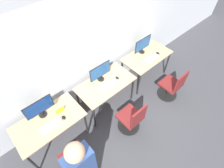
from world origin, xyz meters
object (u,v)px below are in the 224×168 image
object	(u,v)px
keyboard_center	(108,85)
mouse_right	(158,53)
monitor_right	(143,45)
mouse_left	(64,118)
mouse_center	(117,78)
keyboard_right	(152,58)
office_chair_right	(172,87)
monitor_center	(100,72)
keyboard_left	(51,125)
monitor_left	(39,108)
office_chair_left	(77,161)
office_chair_center	(132,119)

from	to	relation	value
keyboard_center	mouse_right	xyz separation A→B (m)	(1.58, -0.05, 0.01)
monitor_right	mouse_right	bearing A→B (deg)	-51.33
mouse_left	mouse_center	xyz separation A→B (m)	(1.37, 0.07, 0.00)
keyboard_right	office_chair_right	size ratio (longest dim) A/B	0.44
mouse_left	mouse_right	world-z (taller)	same
monitor_center	office_chair_right	world-z (taller)	monitor_center
keyboard_left	mouse_center	world-z (taller)	mouse_center
monitor_right	keyboard_right	distance (m)	0.39
monitor_left	mouse_left	xyz separation A→B (m)	(0.24, -0.31, -0.21)
office_chair_left	keyboard_right	bearing A→B (deg)	13.04
monitor_right	office_chair_right	bearing A→B (deg)	-90.73
keyboard_left	office_chair_left	xyz separation A→B (m)	(0.02, -0.64, -0.42)
office_chair_left	keyboard_left	bearing A→B (deg)	91.63
mouse_left	keyboard_right	distance (m)	2.43
monitor_center	mouse_center	xyz separation A→B (m)	(0.28, -0.22, -0.21)
monitor_center	keyboard_right	size ratio (longest dim) A/B	1.35
monitor_left	monitor_right	xyz separation A→B (m)	(2.67, -0.00, 0.00)
monitor_left	mouse_center	world-z (taller)	monitor_left
monitor_left	keyboard_center	size ratio (longest dim) A/B	1.35
monitor_left	office_chair_center	size ratio (longest dim) A/B	0.59
office_chair_left	mouse_right	distance (m)	2.99
monitor_center	office_chair_center	world-z (taller)	monitor_center
monitor_right	office_chair_right	xyz separation A→B (m)	(-0.01, -1.04, -0.63)
keyboard_center	monitor_right	world-z (taller)	monitor_right
monitor_left	keyboard_center	xyz separation A→B (m)	(1.33, -0.26, -0.21)
mouse_center	monitor_right	bearing A→B (deg)	12.87
office_chair_left	office_chair_center	distance (m)	1.30
monitor_left	office_chair_center	xyz separation A→B (m)	(1.32, -1.00, -0.63)
mouse_right	keyboard_center	bearing A→B (deg)	178.24
office_chair_center	keyboard_center	bearing A→B (deg)	88.66
keyboard_left	office_chair_center	xyz separation A→B (m)	(1.32, -0.71, -0.42)
mouse_left	office_chair_left	world-z (taller)	office_chair_left
office_chair_center	office_chair_right	bearing A→B (deg)	-1.51
mouse_right	keyboard_right	bearing A→B (deg)	-176.69
keyboard_left	office_chair_left	size ratio (longest dim) A/B	0.44
mouse_left	mouse_right	size ratio (longest dim) A/B	1.00
keyboard_center	office_chair_center	size ratio (longest dim) A/B	0.44
monitor_left	monitor_right	bearing A→B (deg)	-0.03
mouse_center	monitor_right	distance (m)	1.11
office_chair_left	office_chair_center	bearing A→B (deg)	-2.95
mouse_center	office_chair_center	xyz separation A→B (m)	(-0.29, -0.76, -0.43)
mouse_left	monitor_right	xyz separation A→B (m)	(2.43, 0.31, 0.21)
keyboard_right	mouse_center	bearing A→B (deg)	175.67
monitor_right	keyboard_center	bearing A→B (deg)	-169.01
mouse_left	keyboard_center	xyz separation A→B (m)	(1.09, 0.05, -0.01)
mouse_left	monitor_center	size ratio (longest dim) A/B	0.18
mouse_left	office_chair_right	world-z (taller)	office_chair_right
office_chair_left	office_chair_right	distance (m)	2.64
keyboard_center	office_chair_center	world-z (taller)	office_chair_center
office_chair_center	office_chair_right	size ratio (longest dim) A/B	1.00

